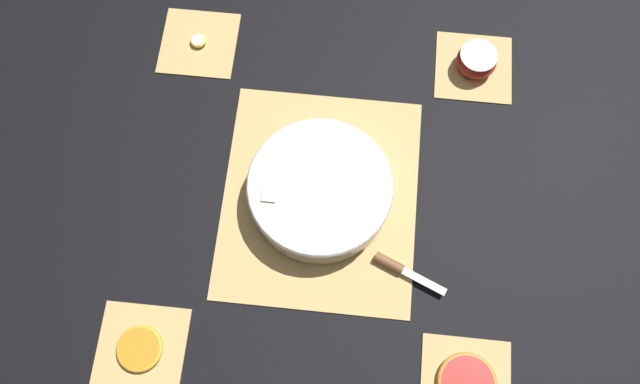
% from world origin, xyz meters
% --- Properties ---
extents(ground_plane, '(6.00, 6.00, 0.00)m').
position_xyz_m(ground_plane, '(0.00, 0.00, 0.00)').
color(ground_plane, black).
extents(bamboo_mat_center, '(0.43, 0.36, 0.01)m').
position_xyz_m(bamboo_mat_center, '(-0.00, 0.00, 0.00)').
color(bamboo_mat_center, tan).
rests_on(bamboo_mat_center, ground_plane).
extents(coaster_mat_near_left, '(0.15, 0.15, 0.01)m').
position_xyz_m(coaster_mat_near_left, '(-0.31, -0.28, 0.00)').
color(coaster_mat_near_left, tan).
rests_on(coaster_mat_near_left, ground_plane).
extents(coaster_mat_near_right, '(0.15, 0.15, 0.01)m').
position_xyz_m(coaster_mat_near_right, '(0.31, -0.28, 0.00)').
color(coaster_mat_near_right, tan).
rests_on(coaster_mat_near_right, ground_plane).
extents(coaster_mat_far_left, '(0.15, 0.15, 0.01)m').
position_xyz_m(coaster_mat_far_left, '(-0.31, 0.28, 0.00)').
color(coaster_mat_far_left, tan).
rests_on(coaster_mat_far_left, ground_plane).
extents(coaster_mat_far_right, '(0.15, 0.15, 0.01)m').
position_xyz_m(coaster_mat_far_right, '(0.31, 0.28, 0.00)').
color(coaster_mat_far_right, tan).
rests_on(coaster_mat_far_right, ground_plane).
extents(fruit_salad_bowl, '(0.27, 0.27, 0.07)m').
position_xyz_m(fruit_salad_bowl, '(-0.00, -0.00, 0.05)').
color(fruit_salad_bowl, silver).
rests_on(fruit_salad_bowl, bamboo_mat_center).
extents(paring_knife, '(0.07, 0.14, 0.02)m').
position_xyz_m(paring_knife, '(0.12, 0.14, 0.01)').
color(paring_knife, silver).
rests_on(paring_knife, bamboo_mat_center).
extents(apple_half, '(0.08, 0.08, 0.04)m').
position_xyz_m(apple_half, '(-0.31, 0.28, 0.03)').
color(apple_half, '#B72D23').
rests_on(apple_half, coaster_mat_far_left).
extents(orange_slice_whole, '(0.08, 0.08, 0.01)m').
position_xyz_m(orange_slice_whole, '(0.31, -0.28, 0.01)').
color(orange_slice_whole, orange).
rests_on(orange_slice_whole, coaster_mat_near_right).
extents(banana_coin_single, '(0.03, 0.03, 0.01)m').
position_xyz_m(banana_coin_single, '(-0.31, -0.28, 0.01)').
color(banana_coin_single, '#F4EABC').
rests_on(banana_coin_single, coaster_mat_near_left).
extents(grapefruit_slice, '(0.10, 0.10, 0.01)m').
position_xyz_m(grapefruit_slice, '(0.31, 0.28, 0.01)').
color(grapefruit_slice, '#B2231E').
rests_on(grapefruit_slice, coaster_mat_far_right).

